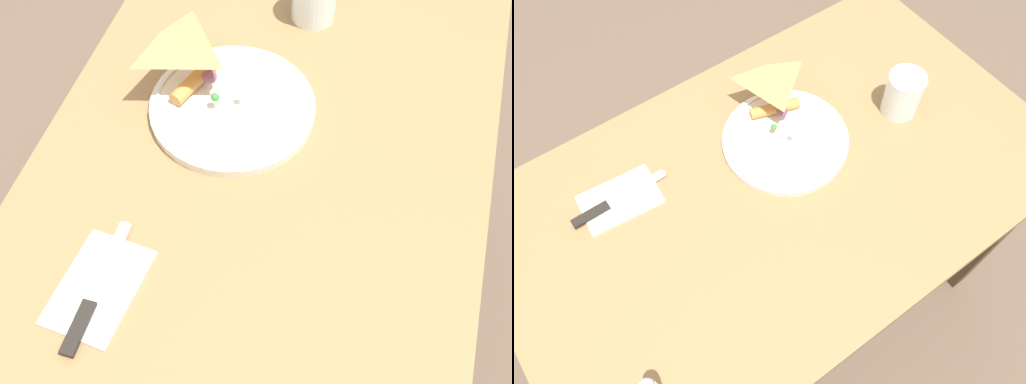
% 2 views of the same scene
% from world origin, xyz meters
% --- Properties ---
extents(ground_plane, '(6.00, 6.00, 0.00)m').
position_xyz_m(ground_plane, '(0.00, 0.00, 0.00)').
color(ground_plane, brown).
extents(dining_table, '(1.13, 0.69, 0.73)m').
position_xyz_m(dining_table, '(0.00, 0.00, 0.61)').
color(dining_table, olive).
rests_on(dining_table, ground_plane).
extents(plate_pizza, '(0.27, 0.27, 0.06)m').
position_xyz_m(plate_pizza, '(0.07, 0.08, 0.74)').
color(plate_pizza, silver).
rests_on(plate_pizza, dining_table).
extents(milk_glass, '(0.08, 0.08, 0.10)m').
position_xyz_m(milk_glass, '(0.32, 0.00, 0.78)').
color(milk_glass, white).
rests_on(milk_glass, dining_table).
extents(napkin_folded, '(0.16, 0.11, 0.00)m').
position_xyz_m(napkin_folded, '(-0.28, 0.15, 0.73)').
color(napkin_folded, silver).
rests_on(napkin_folded, dining_table).
extents(butter_knife, '(0.20, 0.02, 0.01)m').
position_xyz_m(butter_knife, '(-0.29, 0.15, 0.74)').
color(butter_knife, black).
rests_on(butter_knife, napkin_folded).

